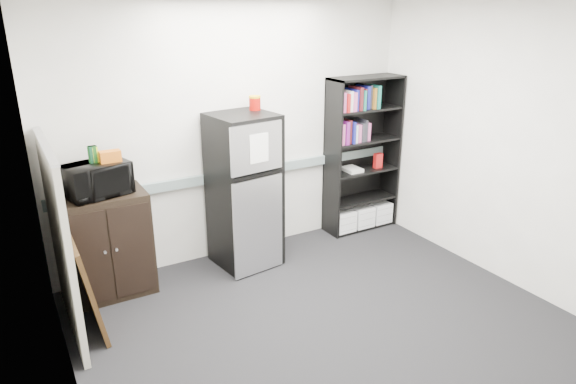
% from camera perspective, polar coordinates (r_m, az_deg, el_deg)
% --- Properties ---
extents(floor, '(4.00, 4.00, 0.00)m').
position_cam_1_polar(floor, '(4.60, 4.39, -14.51)').
color(floor, black).
rests_on(floor, ground).
extents(wall_back, '(4.00, 0.02, 2.70)m').
position_cam_1_polar(wall_back, '(5.47, -5.62, 6.66)').
color(wall_back, silver).
rests_on(wall_back, floor).
extents(wall_right, '(0.02, 3.50, 2.70)m').
position_cam_1_polar(wall_right, '(5.35, 22.88, 4.89)').
color(wall_right, silver).
rests_on(wall_right, floor).
extents(wall_left, '(0.02, 3.50, 2.70)m').
position_cam_1_polar(wall_left, '(3.35, -24.62, -3.80)').
color(wall_left, silver).
rests_on(wall_left, floor).
extents(electrical_raceway, '(3.92, 0.05, 0.10)m').
position_cam_1_polar(electrical_raceway, '(5.56, -5.33, 2.08)').
color(electrical_raceway, gray).
rests_on(electrical_raceway, wall_back).
extents(wall_note, '(0.14, 0.00, 0.10)m').
position_cam_1_polar(wall_note, '(5.29, -9.15, 8.27)').
color(wall_note, white).
rests_on(wall_note, wall_back).
extents(bookshelf, '(0.90, 0.34, 1.85)m').
position_cam_1_polar(bookshelf, '(6.20, 8.24, 3.96)').
color(bookshelf, black).
rests_on(bookshelf, floor).
extents(cubicle_partition, '(0.06, 1.30, 1.62)m').
position_cam_1_polar(cubicle_partition, '(4.56, -23.96, -4.93)').
color(cubicle_partition, '#A9A496').
rests_on(cubicle_partition, floor).
extents(cabinet, '(0.80, 0.53, 1.00)m').
position_cam_1_polar(cabinet, '(5.11, -19.63, -5.54)').
color(cabinet, black).
rests_on(cabinet, floor).
extents(microwave, '(0.61, 0.49, 0.30)m').
position_cam_1_polar(microwave, '(4.86, -20.47, 1.31)').
color(microwave, black).
rests_on(microwave, cabinet).
extents(snack_box_a, '(0.08, 0.07, 0.15)m').
position_cam_1_polar(snack_box_a, '(4.83, -20.86, 3.94)').
color(snack_box_a, '#195718').
rests_on(snack_box_a, microwave).
extents(snack_box_b, '(0.08, 0.06, 0.15)m').
position_cam_1_polar(snack_box_b, '(4.83, -20.86, 3.94)').
color(snack_box_b, '#0C361E').
rests_on(snack_box_b, microwave).
extents(snack_box_c, '(0.08, 0.06, 0.14)m').
position_cam_1_polar(snack_box_c, '(4.84, -20.79, 3.89)').
color(snack_box_c, yellow).
rests_on(snack_box_c, microwave).
extents(snack_bag, '(0.18, 0.10, 0.10)m').
position_cam_1_polar(snack_bag, '(4.81, -19.16, 3.77)').
color(snack_bag, '#C75F13').
rests_on(snack_bag, microwave).
extents(refrigerator, '(0.68, 0.70, 1.61)m').
position_cam_1_polar(refrigerator, '(5.30, -4.85, 0.07)').
color(refrigerator, black).
rests_on(refrigerator, floor).
extents(coffee_can, '(0.12, 0.12, 0.16)m').
position_cam_1_polar(coffee_can, '(5.27, -3.71, 9.96)').
color(coffee_can, '#9D0E07').
rests_on(coffee_can, refrigerator).
extents(framed_poster, '(0.17, 0.67, 0.86)m').
position_cam_1_polar(framed_poster, '(4.61, -21.45, -9.58)').
color(framed_poster, black).
rests_on(framed_poster, floor).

